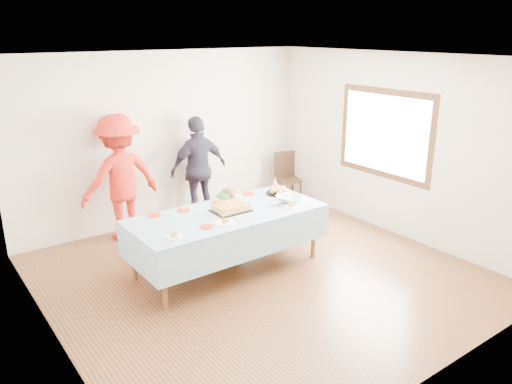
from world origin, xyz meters
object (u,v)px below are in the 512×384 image
party_table (227,217)px  birthday_cake (231,208)px  dining_chair (287,174)px  adult_left (120,178)px

party_table → birthday_cake: bearing=15.7°
dining_chair → adult_left: bearing=-167.5°
birthday_cake → dining_chair: bearing=35.4°
party_table → adult_left: bearing=110.9°
birthday_cake → dining_chair: (2.28, 1.63, -0.32)m
party_table → adult_left: size_ratio=1.34×
birthday_cake → party_table: bearing=-164.3°
birthday_cake → adult_left: 1.94m
party_table → birthday_cake: (0.07, 0.02, 0.09)m
party_table → birthday_cake: birthday_cake is taller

